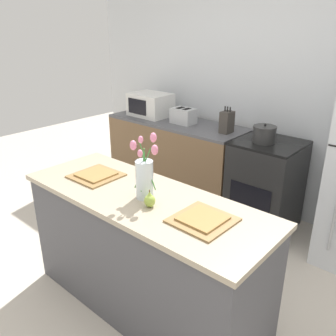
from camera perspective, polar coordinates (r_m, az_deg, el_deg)
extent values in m
plane|color=beige|center=(2.84, -3.56, -20.91)|extent=(10.00, 10.00, 0.00)
cube|color=silver|center=(3.80, 18.10, 12.15)|extent=(5.20, 0.08, 2.70)
cube|color=#4C4C51|center=(2.57, -3.79, -13.85)|extent=(1.76, 0.62, 0.86)
cube|color=tan|center=(2.33, -4.07, -4.87)|extent=(1.80, 0.66, 0.03)
cube|color=brown|center=(4.25, 1.29, 1.41)|extent=(1.68, 0.60, 0.87)
cube|color=#515156|center=(4.11, 1.34, 7.30)|extent=(1.68, 0.60, 0.03)
cube|color=black|center=(3.67, 15.28, -2.82)|extent=(0.60, 0.60, 0.88)
cube|color=black|center=(3.51, 16.01, 3.87)|extent=(0.60, 0.60, 0.02)
cube|color=black|center=(3.44, 12.92, -4.96)|extent=(0.42, 0.01, 0.29)
cylinder|color=#B2B5B7|center=(3.09, 25.35, -5.94)|extent=(0.02, 0.02, 0.76)
cylinder|color=silver|center=(2.25, -3.80, -1.88)|extent=(0.11, 0.11, 0.25)
cylinder|color=#3D8438|center=(2.21, -3.23, -0.37)|extent=(0.11, 0.02, 0.25)
ellipsoid|color=pink|center=(2.13, -2.15, 2.92)|extent=(0.04, 0.04, 0.06)
cylinder|color=#3D8438|center=(2.22, -3.36, 0.48)|extent=(0.04, 0.09, 0.31)
ellipsoid|color=pink|center=(2.18, -2.37, 4.91)|extent=(0.04, 0.04, 0.06)
cylinder|color=#3D8438|center=(2.25, -4.00, 0.42)|extent=(0.11, 0.08, 0.27)
ellipsoid|color=pink|center=(2.25, -4.41, 4.56)|extent=(0.03, 0.03, 0.05)
cylinder|color=#3D8438|center=(2.22, -4.09, -0.04)|extent=(0.08, 0.08, 0.27)
ellipsoid|color=pink|center=(2.17, -5.61, 3.65)|extent=(0.04, 0.04, 0.06)
cylinder|color=#3D8438|center=(2.21, -4.05, -0.65)|extent=(0.03, 0.07, 0.24)
ellipsoid|color=pink|center=(2.13, -4.51, 2.35)|extent=(0.03, 0.03, 0.05)
ellipsoid|color=#9EBC47|center=(2.17, -2.95, -5.27)|extent=(0.07, 0.07, 0.08)
cone|color=#9EBC47|center=(2.15, -2.98, -4.20)|extent=(0.04, 0.04, 0.03)
cylinder|color=brown|center=(2.15, -2.99, -3.70)|extent=(0.01, 0.01, 0.02)
cube|color=olive|center=(2.66, -11.36, -1.18)|extent=(0.33, 0.33, 0.01)
cube|color=#A37A42|center=(2.66, -11.38, -0.95)|extent=(0.24, 0.24, 0.01)
cube|color=olive|center=(2.05, 5.66, -8.27)|extent=(0.33, 0.33, 0.01)
cube|color=#A37A42|center=(2.04, 5.68, -7.98)|extent=(0.24, 0.24, 0.01)
cube|color=#B7BABC|center=(4.00, 2.49, 8.34)|extent=(0.26, 0.18, 0.17)
cube|color=black|center=(4.01, 2.00, 9.62)|extent=(0.05, 0.11, 0.01)
cube|color=black|center=(3.95, 3.03, 9.43)|extent=(0.05, 0.11, 0.01)
cube|color=black|center=(4.08, 0.95, 9.00)|extent=(0.02, 0.02, 0.02)
cylinder|color=#2D2D2D|center=(3.46, 15.17, 5.14)|extent=(0.21, 0.21, 0.14)
cylinder|color=#2D2D2D|center=(3.44, 15.30, 6.39)|extent=(0.22, 0.22, 0.01)
sphere|color=black|center=(3.43, 15.33, 6.69)|extent=(0.02, 0.02, 0.02)
cube|color=white|center=(4.34, -2.81, 10.11)|extent=(0.48, 0.36, 0.27)
cube|color=black|center=(4.25, -4.98, 9.78)|extent=(0.29, 0.01, 0.18)
cube|color=#3D3833|center=(3.69, 9.41, 7.27)|extent=(0.10, 0.14, 0.22)
cylinder|color=black|center=(3.67, 9.14, 9.39)|extent=(0.01, 0.01, 0.05)
cylinder|color=black|center=(3.66, 9.54, 9.31)|extent=(0.01, 0.01, 0.05)
cylinder|color=black|center=(3.64, 9.94, 9.23)|extent=(0.01, 0.01, 0.05)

